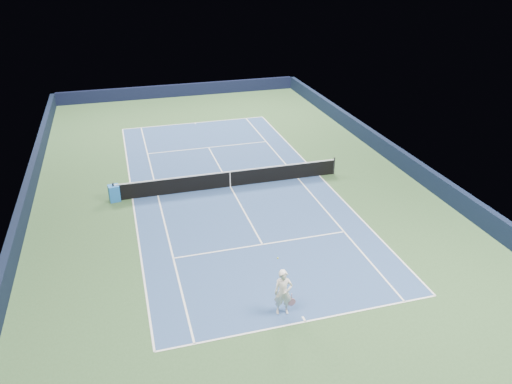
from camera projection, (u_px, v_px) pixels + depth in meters
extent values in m
plane|color=#2F4E2A|center=(230.00, 187.00, 28.54)|extent=(40.00, 40.00, 0.00)
cube|color=black|center=(180.00, 90.00, 45.36)|extent=(22.00, 0.35, 1.10)
cube|color=#101931|center=(400.00, 158.00, 30.97)|extent=(0.35, 40.00, 1.10)
cube|color=black|center=(25.00, 202.00, 25.61)|extent=(0.35, 40.00, 1.10)
cube|color=navy|center=(230.00, 187.00, 28.54)|extent=(10.97, 23.77, 0.01)
cube|color=white|center=(195.00, 123.00, 38.76)|extent=(10.97, 0.08, 0.00)
cube|color=white|center=(305.00, 322.00, 18.30)|extent=(10.97, 0.08, 0.00)
cube|color=white|center=(319.00, 176.00, 29.89)|extent=(0.08, 23.77, 0.00)
cube|color=white|center=(133.00, 199.00, 27.17)|extent=(0.08, 23.77, 0.00)
cube|color=white|center=(298.00, 178.00, 29.55)|extent=(0.08, 23.77, 0.00)
cube|color=white|center=(158.00, 196.00, 27.51)|extent=(0.08, 23.77, 0.00)
cube|color=white|center=(209.00, 147.00, 34.04)|extent=(8.23, 0.08, 0.00)
cube|color=white|center=(262.00, 244.00, 23.02)|extent=(8.23, 0.08, 0.00)
cube|color=white|center=(230.00, 187.00, 28.53)|extent=(0.08, 12.80, 0.00)
cube|color=white|center=(195.00, 123.00, 38.64)|extent=(0.08, 0.30, 0.00)
cube|color=white|center=(304.00, 319.00, 18.43)|extent=(0.08, 0.30, 0.00)
cylinder|color=black|center=(114.00, 192.00, 26.71)|extent=(0.10, 0.10, 1.07)
cylinder|color=black|center=(334.00, 166.00, 29.88)|extent=(0.10, 0.10, 1.07)
cube|color=black|center=(230.00, 179.00, 28.33)|extent=(12.80, 0.03, 0.91)
cube|color=white|center=(230.00, 172.00, 28.12)|extent=(12.80, 0.04, 0.06)
cube|color=white|center=(230.00, 179.00, 28.33)|extent=(0.05, 0.04, 0.91)
cube|color=blue|center=(114.00, 193.00, 26.78)|extent=(0.62, 0.58, 0.91)
cube|color=white|center=(120.00, 193.00, 26.85)|extent=(0.08, 0.40, 0.40)
imported|color=white|center=(283.00, 292.00, 18.35)|extent=(0.76, 0.57, 1.88)
cylinder|color=pink|center=(292.00, 297.00, 18.50)|extent=(0.03, 0.03, 0.31)
cylinder|color=black|center=(291.00, 302.00, 18.60)|extent=(0.31, 0.02, 0.31)
cylinder|color=#C57F97|center=(291.00, 302.00, 18.60)|extent=(0.33, 0.03, 0.33)
sphere|color=gold|center=(278.00, 258.00, 18.86)|extent=(0.07, 0.07, 0.07)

